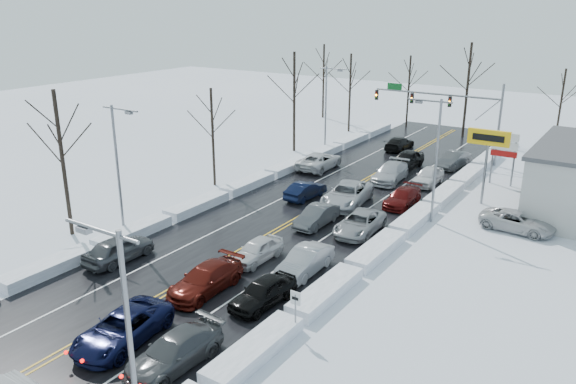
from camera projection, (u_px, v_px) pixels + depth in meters
The scene contains 41 objects.
ground at pixel (257, 242), 37.70m from camera, with size 160.00×160.00×0.00m, color silver.
road_surface at pixel (274, 232), 39.28m from camera, with size 14.00×84.00×0.01m, color black.
snow_bank_left at pixel (193, 211), 43.24m from camera, with size 1.49×72.00×0.70m, color white.
snow_bank_right at pixel (373, 258), 35.32m from camera, with size 1.49×72.00×0.70m, color white.
traffic_signal_mast at pixel (449, 105), 56.31m from camera, with size 13.28×0.39×8.00m.
tires_plus_sign at pixel (488, 143), 43.29m from camera, with size 3.20×0.34×6.00m.
used_vehicles_sign at pixel (504, 148), 48.58m from camera, with size 2.20×0.22×4.65m.
speed_limit_sign at pixel (295, 305), 26.57m from camera, with size 0.55×0.09×2.35m.
streetlight_se at pixel (125, 339), 17.43m from camera, with size 3.20×0.25×9.00m.
streetlight_ne at pixel (434, 151), 39.59m from camera, with size 3.20×0.25×9.00m.
streetlight_sw at pixel (119, 161), 37.16m from camera, with size 3.20×0.25×9.00m.
streetlight_nw at pixel (327, 102), 59.32m from camera, with size 3.20×0.25×9.00m.
tree_left_b at pixel (59, 136), 36.72m from camera, with size 4.00×4.00×10.00m.
tree_left_c at pixel (212, 118), 47.61m from camera, with size 3.40×3.40×8.50m.
tree_left_d at pixel (294, 83), 58.61m from camera, with size 4.20×4.20×10.50m.
tree_left_e at pixel (350, 78), 68.12m from camera, with size 3.80×3.80×9.50m.
tree_far_a at pixel (324, 67), 76.51m from camera, with size 4.00×4.00×10.00m.
tree_far_b at pixel (409, 77), 71.27m from camera, with size 3.60×3.60×9.00m.
tree_far_c at pixel (469, 72), 65.07m from camera, with size 4.40×4.40×11.00m.
tree_far_d at pixel (563, 92), 61.60m from camera, with size 3.40×3.40×8.50m.
queued_car_2 at pixel (124, 342), 26.53m from camera, with size 2.47×5.37×1.49m, color black.
queued_car_3 at pixel (206, 291), 31.20m from camera, with size 2.08×5.10×1.48m, color #4C100A.
queued_car_4 at pixel (257, 260), 34.94m from camera, with size 1.65×4.10×1.40m, color silver.
queued_car_5 at pixel (316, 225), 40.44m from camera, with size 1.51×4.33×1.43m, color #434548.
queued_car_6 at pixel (347, 205), 44.63m from camera, with size 2.84×6.16×1.71m, color #AFB2B8.
queued_car_7 at pixel (390, 181), 50.56m from camera, with size 2.23×5.48×1.59m, color #B1B3B9.
queued_car_8 at pixel (406, 168), 54.50m from camera, with size 2.01×4.99×1.70m, color black.
queued_car_11 at pixel (175, 365), 24.81m from camera, with size 2.02×4.98×1.45m, color #3E4143.
queued_car_12 at pixel (263, 304), 29.85m from camera, with size 1.73×4.31×1.47m, color black.
queued_car_13 at pixel (305, 273), 33.34m from camera, with size 1.60×4.59×1.51m, color #929499.
queued_car_14 at pixel (359, 233), 39.18m from camera, with size 2.37×5.15×1.43m, color #919498.
queued_car_15 at pixel (402, 205), 44.48m from camera, with size 1.86×4.58×1.33m, color #490A09.
queued_car_16 at pixel (427, 184), 49.63m from camera, with size 1.80×4.46×1.52m, color silver.
queued_car_17 at pixel (453, 168), 54.69m from camera, with size 1.64×4.69×1.54m, color #3D4042.
oncoming_car_0 at pixel (305, 198), 46.07m from camera, with size 1.48×4.24×1.40m, color black.
oncoming_car_1 at pixel (319, 169), 54.32m from camera, with size 2.67×5.78×1.61m, color silver.
oncoming_car_2 at pixel (399, 150), 61.41m from camera, with size 2.00×4.91×1.42m, color black.
oncoming_car_3 at pixel (120, 261), 34.91m from camera, with size 1.89×4.69×1.60m, color #46484B.
parked_car_0 at pixel (516, 231), 39.52m from camera, with size 2.33×5.06×1.41m, color #BDBDBF.
parked_car_1 at pixel (574, 215), 42.51m from camera, with size 2.16×5.30×1.54m, color #424547.
parked_car_2 at pixel (556, 189), 48.43m from camera, with size 1.84×4.57×1.56m, color black.
Camera 1 is at (20.81, -27.80, 15.20)m, focal length 35.00 mm.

